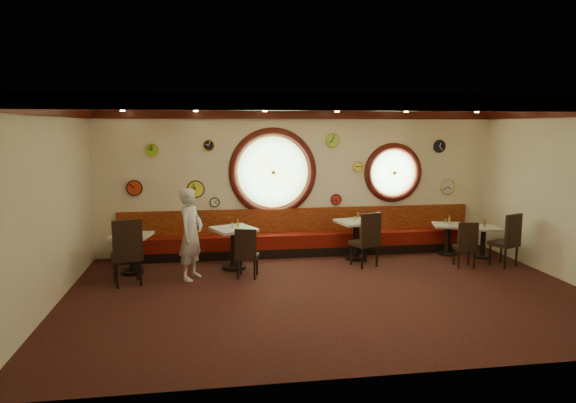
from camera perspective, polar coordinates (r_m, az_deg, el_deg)
The scene contains 55 objects.
floor at distance 9.04m, azimuth 4.55°, elevation -10.10°, with size 9.00×6.00×0.00m, color black.
ceiling at distance 8.59m, azimuth 4.80°, elevation 10.61°, with size 9.00×6.00×0.02m, color gold.
wall_back at distance 11.59m, azimuth 1.24°, elevation 2.11°, with size 9.00×0.02×3.20m, color beige.
wall_front at distance 5.84m, azimuth 11.49°, elevation -4.24°, with size 9.00×0.02×3.20m, color beige.
wall_left at distance 8.80m, azimuth -25.16°, elevation -0.66°, with size 0.02×6.00×3.20m, color beige.
wall_right at distance 10.65m, azimuth 28.95°, elevation 0.52°, with size 0.02×6.00×3.20m, color beige.
molding_back at distance 11.47m, azimuth 1.31°, elevation 9.60°, with size 9.00×0.10×0.18m, color #390E0A.
molding_front at distance 5.76m, azimuth 11.76°, elevation 10.71°, with size 9.00×0.10×0.18m, color #390E0A.
molding_left at distance 8.70m, azimuth -25.46°, elevation 9.22°, with size 0.10×6.00×0.18m, color #390E0A.
molding_right at distance 10.55m, azimuth 29.31°, elevation 8.67°, with size 0.10×6.00×0.18m, color #390E0A.
banquette_base at distance 11.58m, azimuth 1.46°, elevation -5.44°, with size 8.00×0.55×0.20m, color black.
banquette_seat at distance 11.52m, azimuth 1.46°, elevation -4.23°, with size 8.00×0.55×0.30m, color #5B0D07.
banquette_back at distance 11.65m, azimuth 1.28°, elevation -2.08°, with size 8.00×0.10×0.55m, color #620709.
porthole_left_glass at distance 11.47m, azimuth -1.71°, elevation 3.30°, with size 1.66×1.66×0.02m, color #7DB66D.
porthole_left_frame at distance 11.45m, azimuth -1.70°, elevation 3.29°, with size 1.98×1.98×0.18m, color #390E0A.
porthole_left_ring at distance 11.43m, azimuth -1.68°, elevation 3.28°, with size 1.61×1.61×0.03m, color gold.
porthole_right_glass at distance 12.14m, azimuth 11.55°, elevation 3.17°, with size 1.10×1.10×0.02m, color #7DB66D.
porthole_right_frame at distance 12.12m, azimuth 11.58°, elevation 3.17°, with size 1.38×1.38×0.18m, color #390E0A.
porthole_right_ring at distance 12.09m, azimuth 11.62°, elevation 3.15°, with size 1.09×1.09×0.03m, color gold.
wall_clock_0 at distance 12.49m, azimuth 16.45°, elevation 5.90°, with size 0.28×0.28×0.03m, color black.
wall_clock_1 at distance 11.38m, azimuth -14.86°, elevation 5.51°, with size 0.26×0.26×0.03m, color #88D129.
wall_clock_2 at distance 11.49m, azimuth -16.70°, elevation 1.46°, with size 0.32×0.32×0.03m, color red.
wall_clock_3 at distance 11.77m, azimuth 5.35°, elevation 0.21°, with size 0.24×0.24×0.03m, color red.
wall_clock_4 at distance 11.82m, azimuth 7.75°, elevation 3.86°, with size 0.22×0.22×0.03m, color #E5EC4E.
wall_clock_5 at distance 12.67m, azimuth 17.30°, elevation 1.58°, with size 0.34×0.34×0.03m, color silver.
wall_clock_6 at distance 11.64m, azimuth 4.96°, elevation 6.80°, with size 0.30×0.30×0.03m, color #9EDA44.
wall_clock_7 at distance 11.39m, azimuth -10.20°, elevation 1.37°, with size 0.36×0.36×0.03m, color #EEF235.
wall_clock_8 at distance 11.43m, azimuth -8.16°, elevation -0.08°, with size 0.20×0.20×0.03m, color white.
wall_clock_9 at distance 11.31m, azimuth -8.80°, elevation 6.18°, with size 0.24×0.24×0.03m, color black.
table_a at distance 10.49m, azimuth -16.97°, elevation -5.06°, with size 0.84×0.84×0.78m.
table_b at distance 10.41m, azimuth -6.06°, elevation -4.61°, with size 1.00×1.00×0.84m.
table_c at distance 11.22m, azimuth 7.57°, elevation -3.69°, with size 0.89×0.89×0.84m.
table_d at distance 12.05m, azimuth 17.33°, elevation -3.62°, with size 0.78×0.78×0.70m.
table_e at distance 12.04m, azimuth 20.87°, elevation -3.84°, with size 0.70×0.70×0.69m.
chair_a at distance 9.65m, azimuth -17.43°, elevation -4.96°, with size 0.63×0.63×0.76m.
chair_b at distance 9.73m, azimuth -4.63°, elevation -5.38°, with size 0.49×0.49×0.60m.
chair_c at distance 10.58m, azimuth 8.82°, elevation -3.82°, with size 0.61×0.61×0.70m.
chair_d at distance 11.01m, azimuth 19.19°, elevation -4.25°, with size 0.45×0.45×0.59m.
chair_e at distance 11.39m, azimuth 23.29°, elevation -3.60°, with size 0.61×0.61×0.69m.
condiment_a_salt at distance 10.54m, azimuth -17.68°, elevation -3.15°, with size 0.03×0.03×0.10m, color #B9B9BD.
condiment_b_salt at distance 10.36m, azimuth -6.27°, elevation -2.64°, with size 0.03×0.03×0.09m, color silver.
condiment_c_salt at distance 11.15m, azimuth 7.38°, elevation -1.90°, with size 0.03×0.03×0.09m, color silver.
condiment_d_salt at distance 12.06m, azimuth 17.04°, elevation -2.08°, with size 0.04×0.04×0.11m, color silver.
condiment_a_pepper at distance 10.34m, azimuth -17.22°, elevation -3.38°, with size 0.03×0.03×0.09m, color silver.
condiment_b_pepper at distance 10.34m, azimuth -6.14°, elevation -2.64°, with size 0.04×0.04×0.10m, color silver.
condiment_c_pepper at distance 11.17m, azimuth 7.47°, elevation -1.89°, with size 0.03×0.03×0.09m, color #B9B9BE.
condiment_d_pepper at distance 12.00m, azimuth 17.52°, elevation -2.16°, with size 0.04×0.04×0.11m, color silver.
condiment_a_bottle at distance 10.53m, azimuth -16.59°, elevation -2.96°, with size 0.05×0.05×0.15m, color yellow.
condiment_b_bottle at distance 10.38m, azimuth -5.59°, elevation -2.42°, with size 0.05×0.05×0.16m, color yellow.
condiment_c_bottle at distance 11.30m, azimuth 7.75°, elevation -1.59°, with size 0.05×0.05×0.16m, color yellow.
condiment_d_bottle at distance 12.08m, azimuth 17.42°, elevation -1.92°, with size 0.06×0.06×0.18m, color yellow.
condiment_e_salt at distance 11.95m, azimuth 20.38°, elevation -2.45°, with size 0.03×0.03×0.09m, color #BBBCC0.
condiment_e_pepper at distance 11.95m, azimuth 20.95°, elevation -2.45°, with size 0.04×0.04×0.10m, color #BCBDC1.
condiment_e_bottle at distance 12.08m, azimuth 21.02°, elevation -2.21°, with size 0.05×0.05×0.15m, color gold.
waiter at distance 9.77m, azimuth -10.73°, elevation -3.58°, with size 0.63×0.41×1.72m, color silver.
Camera 1 is at (-1.99, -8.35, 2.85)m, focal length 32.00 mm.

